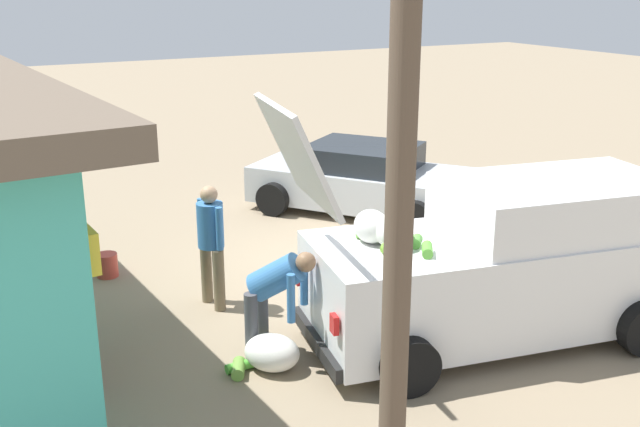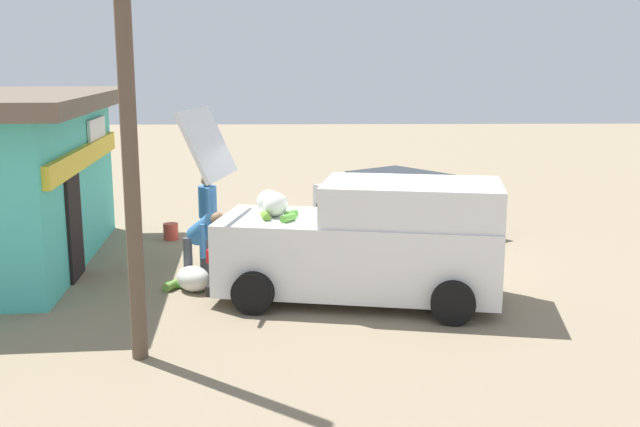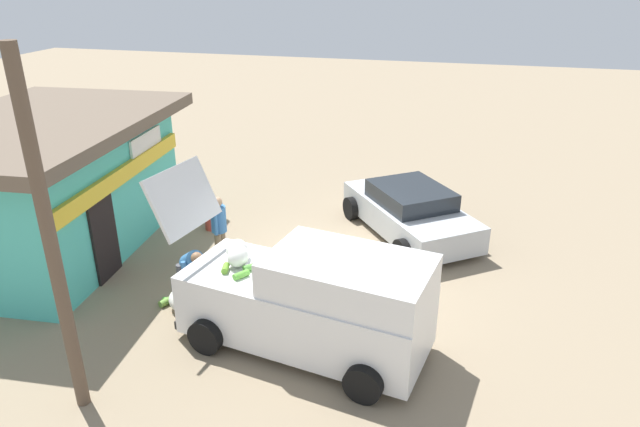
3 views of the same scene
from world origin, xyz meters
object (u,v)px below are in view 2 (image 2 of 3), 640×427
parked_sedan (399,202)px  paint_bucket (171,231)px  unloaded_banana_pile (192,280)px  delivery_van (368,241)px  vendor_standing (208,211)px  customer_bending (204,238)px

parked_sedan → paint_bucket: parked_sedan is taller
parked_sedan → unloaded_banana_pile: 6.07m
delivery_van → paint_bucket: size_ratio=14.60×
delivery_van → unloaded_banana_pile: size_ratio=5.60×
delivery_van → paint_bucket: bearing=42.7°
delivery_van → vendor_standing: size_ratio=3.05×
parked_sedan → paint_bucket: size_ratio=12.43×
delivery_van → customer_bending: delivery_van is taller
delivery_van → parked_sedan: size_ratio=1.18×
vendor_standing → paint_bucket: size_ratio=4.78×
paint_bucket → unloaded_banana_pile: bearing=-164.8°
customer_bending → vendor_standing: bearing=4.7°
unloaded_banana_pile → customer_bending: bearing=-37.7°
paint_bucket → delivery_van: bearing=-137.3°
unloaded_banana_pile → paint_bucket: size_ratio=2.61×
parked_sedan → unloaded_banana_pile: bearing=139.2°
delivery_van → parked_sedan: (5.11, -1.15, -0.35)m
vendor_standing → parked_sedan: bearing=-55.4°
vendor_standing → paint_bucket: bearing=31.0°
delivery_van → vendor_standing: delivery_van is taller
parked_sedan → vendor_standing: vendor_standing is taller
delivery_van → parked_sedan: delivery_van is taller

